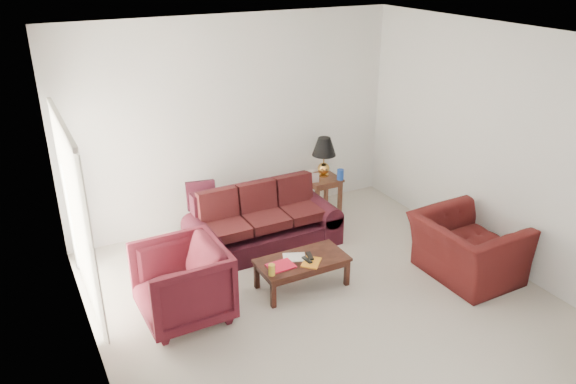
% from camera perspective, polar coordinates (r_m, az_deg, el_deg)
% --- Properties ---
extents(floor, '(5.00, 5.00, 0.00)m').
position_cam_1_polar(floor, '(6.74, 3.42, -10.81)').
color(floor, beige).
rests_on(floor, ground).
extents(blinds, '(0.10, 2.00, 2.16)m').
position_cam_1_polar(blinds, '(6.63, -20.78, -2.30)').
color(blinds, silver).
rests_on(blinds, ground).
extents(sofa, '(2.12, 1.06, 0.84)m').
position_cam_1_polar(sofa, '(7.58, -2.51, -2.91)').
color(sofa, black).
rests_on(sofa, ground).
extents(throw_pillow, '(0.43, 0.26, 0.41)m').
position_cam_1_polar(throw_pillow, '(7.81, -8.82, -0.32)').
color(throw_pillow, black).
rests_on(throw_pillow, sofa).
extents(end_table, '(0.52, 0.52, 0.54)m').
position_cam_1_polar(end_table, '(8.76, 3.46, -0.15)').
color(end_table, brown).
rests_on(end_table, ground).
extents(table_lamp, '(0.39, 0.39, 0.62)m').
position_cam_1_polar(table_lamp, '(8.61, 3.67, 3.57)').
color(table_lamp, gold).
rests_on(table_lamp, end_table).
extents(clock, '(0.14, 0.08, 0.14)m').
position_cam_1_polar(clock, '(8.45, 2.69, 1.45)').
color(clock, white).
rests_on(clock, end_table).
extents(blue_canister, '(0.11, 0.11, 0.16)m').
position_cam_1_polar(blue_canister, '(8.56, 5.34, 1.77)').
color(blue_canister, '#183E9E').
rests_on(blue_canister, end_table).
extents(picture_frame, '(0.15, 0.17, 0.05)m').
position_cam_1_polar(picture_frame, '(8.70, 2.46, 2.16)').
color(picture_frame, white).
rests_on(picture_frame, end_table).
extents(floor_lamp, '(0.29, 0.29, 1.45)m').
position_cam_1_polar(floor_lamp, '(7.49, -20.60, -2.27)').
color(floor_lamp, white).
rests_on(floor_lamp, ground).
extents(armchair_left, '(0.97, 0.95, 0.87)m').
position_cam_1_polar(armchair_left, '(6.32, -10.73, -9.09)').
color(armchair_left, '#461019').
rests_on(armchair_left, ground).
extents(armchair_right, '(1.06, 1.21, 0.78)m').
position_cam_1_polar(armchair_right, '(7.31, 17.70, -5.48)').
color(armchair_right, '#3A0E0D').
rests_on(armchair_right, ground).
extents(coffee_table, '(1.18, 0.76, 0.38)m').
position_cam_1_polar(coffee_table, '(6.86, 1.43, -8.20)').
color(coffee_table, black).
rests_on(coffee_table, ground).
extents(magazine_red, '(0.32, 0.24, 0.02)m').
position_cam_1_polar(magazine_red, '(6.61, -0.73, -7.52)').
color(magazine_red, red).
rests_on(magazine_red, coffee_table).
extents(magazine_white, '(0.32, 0.29, 0.02)m').
position_cam_1_polar(magazine_white, '(6.78, 0.64, -6.65)').
color(magazine_white, white).
rests_on(magazine_white, coffee_table).
extents(magazine_orange, '(0.32, 0.32, 0.01)m').
position_cam_1_polar(magazine_orange, '(6.68, 2.39, -7.15)').
color(magazine_orange, orange).
rests_on(magazine_orange, coffee_table).
extents(remote_a, '(0.06, 0.16, 0.02)m').
position_cam_1_polar(remote_a, '(6.69, 1.95, -6.90)').
color(remote_a, black).
rests_on(remote_a, coffee_table).
extents(remote_b, '(0.10, 0.19, 0.02)m').
position_cam_1_polar(remote_b, '(6.77, 2.24, -6.50)').
color(remote_b, black).
rests_on(remote_b, coffee_table).
extents(yellow_glass, '(0.09, 0.09, 0.13)m').
position_cam_1_polar(yellow_glass, '(6.43, -1.66, -7.91)').
color(yellow_glass, gold).
rests_on(yellow_glass, coffee_table).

